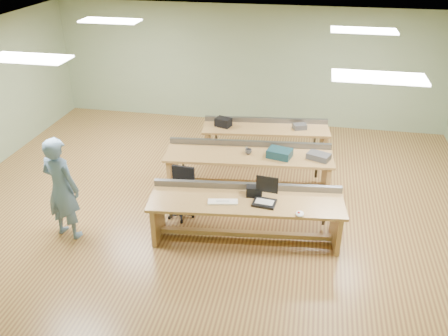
{
  "coord_description": "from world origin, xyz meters",
  "views": [
    {
      "loc": [
        1.67,
        -7.78,
        4.79
      ],
      "look_at": [
        0.27,
        -0.6,
        0.95
      ],
      "focal_mm": 38.0,
      "sensor_mm": 36.0,
      "label": 1
    }
  ],
  "objects_px": {
    "camera_bag": "(254,191)",
    "drinks_can": "(247,150)",
    "workbench_mid": "(249,162)",
    "mug": "(248,151)",
    "laptop_base": "(264,203)",
    "workbench_front": "(246,209)",
    "parts_bin_grey": "(319,156)",
    "parts_bin_teal": "(280,153)",
    "workbench_back": "(266,135)",
    "person": "(61,188)",
    "task_chair": "(181,199)"
  },
  "relations": [
    {
      "from": "workbench_front",
      "to": "drinks_can",
      "type": "xyz_separation_m",
      "value": [
        -0.26,
        1.74,
        0.24
      ]
    },
    {
      "from": "task_chair",
      "to": "parts_bin_grey",
      "type": "distance_m",
      "value": 2.73
    },
    {
      "from": "workbench_front",
      "to": "workbench_back",
      "type": "height_order",
      "value": "same"
    },
    {
      "from": "drinks_can",
      "to": "person",
      "type": "bearing_deg",
      "value": -140.57
    },
    {
      "from": "camera_bag",
      "to": "parts_bin_teal",
      "type": "bearing_deg",
      "value": 75.19
    },
    {
      "from": "camera_bag",
      "to": "mug",
      "type": "bearing_deg",
      "value": 97.48
    },
    {
      "from": "workbench_back",
      "to": "person",
      "type": "xyz_separation_m",
      "value": [
        -2.94,
        -3.57,
        0.35
      ]
    },
    {
      "from": "task_chair",
      "to": "workbench_mid",
      "type": "bearing_deg",
      "value": 55.17
    },
    {
      "from": "camera_bag",
      "to": "parts_bin_grey",
      "type": "distance_m",
      "value": 1.88
    },
    {
      "from": "task_chair",
      "to": "parts_bin_teal",
      "type": "bearing_deg",
      "value": 41.27
    },
    {
      "from": "workbench_mid",
      "to": "parts_bin_teal",
      "type": "relative_size",
      "value": 7.44
    },
    {
      "from": "workbench_mid",
      "to": "drinks_can",
      "type": "bearing_deg",
      "value": 137.05
    },
    {
      "from": "workbench_front",
      "to": "person",
      "type": "bearing_deg",
      "value": -177.16
    },
    {
      "from": "workbench_mid",
      "to": "drinks_can",
      "type": "relative_size",
      "value": 30.22
    },
    {
      "from": "workbench_mid",
      "to": "laptop_base",
      "type": "distance_m",
      "value": 1.88
    },
    {
      "from": "workbench_mid",
      "to": "camera_bag",
      "type": "xyz_separation_m",
      "value": [
        0.32,
        -1.57,
        0.27
      ]
    },
    {
      "from": "workbench_front",
      "to": "laptop_base",
      "type": "height_order",
      "value": "workbench_front"
    },
    {
      "from": "mug",
      "to": "drinks_can",
      "type": "bearing_deg",
      "value": 126.21
    },
    {
      "from": "workbench_back",
      "to": "drinks_can",
      "type": "bearing_deg",
      "value": -106.63
    },
    {
      "from": "parts_bin_teal",
      "to": "mug",
      "type": "xyz_separation_m",
      "value": [
        -0.61,
        0.02,
        -0.03
      ]
    },
    {
      "from": "workbench_mid",
      "to": "camera_bag",
      "type": "distance_m",
      "value": 1.62
    },
    {
      "from": "workbench_mid",
      "to": "mug",
      "type": "relative_size",
      "value": 25.51
    },
    {
      "from": "workbench_mid",
      "to": "parts_bin_teal",
      "type": "distance_m",
      "value": 0.66
    },
    {
      "from": "workbench_back",
      "to": "parts_bin_teal",
      "type": "xyz_separation_m",
      "value": [
        0.42,
        -1.41,
        0.27
      ]
    },
    {
      "from": "task_chair",
      "to": "mug",
      "type": "height_order",
      "value": "task_chair"
    },
    {
      "from": "workbench_mid",
      "to": "parts_bin_grey",
      "type": "relative_size",
      "value": 7.92
    },
    {
      "from": "workbench_front",
      "to": "person",
      "type": "relative_size",
      "value": 1.79
    },
    {
      "from": "laptop_base",
      "to": "mug",
      "type": "distance_m",
      "value": 1.84
    },
    {
      "from": "workbench_mid",
      "to": "person",
      "type": "bearing_deg",
      "value": -147.34
    },
    {
      "from": "person",
      "to": "drinks_can",
      "type": "bearing_deg",
      "value": -127.13
    },
    {
      "from": "task_chair",
      "to": "workbench_back",
      "type": "bearing_deg",
      "value": 70.04
    },
    {
      "from": "laptop_base",
      "to": "camera_bag",
      "type": "bearing_deg",
      "value": 137.68
    },
    {
      "from": "workbench_front",
      "to": "laptop_base",
      "type": "bearing_deg",
      "value": -22.42
    },
    {
      "from": "person",
      "to": "parts_bin_grey",
      "type": "xyz_separation_m",
      "value": [
        4.11,
        2.21,
        -0.1
      ]
    },
    {
      "from": "mug",
      "to": "parts_bin_grey",
      "type": "bearing_deg",
      "value": 1.61
    },
    {
      "from": "camera_bag",
      "to": "mug",
      "type": "xyz_separation_m",
      "value": [
        -0.33,
        1.55,
        -0.04
      ]
    },
    {
      "from": "person",
      "to": "task_chair",
      "type": "relative_size",
      "value": 1.97
    },
    {
      "from": "workbench_front",
      "to": "parts_bin_grey",
      "type": "relative_size",
      "value": 7.74
    },
    {
      "from": "workbench_mid",
      "to": "parts_bin_grey",
      "type": "height_order",
      "value": "parts_bin_grey"
    },
    {
      "from": "laptop_base",
      "to": "parts_bin_teal",
      "type": "bearing_deg",
      "value": 93.8
    },
    {
      "from": "parts_bin_teal",
      "to": "camera_bag",
      "type": "bearing_deg",
      "value": -100.35
    },
    {
      "from": "camera_bag",
      "to": "workbench_front",
      "type": "bearing_deg",
      "value": -133.62
    },
    {
      "from": "person",
      "to": "parts_bin_grey",
      "type": "relative_size",
      "value": 4.32
    },
    {
      "from": "workbench_back",
      "to": "mug",
      "type": "relative_size",
      "value": 21.66
    },
    {
      "from": "person",
      "to": "mug",
      "type": "relative_size",
      "value": 13.93
    },
    {
      "from": "person",
      "to": "parts_bin_grey",
      "type": "bearing_deg",
      "value": -138.29
    },
    {
      "from": "workbench_back",
      "to": "camera_bag",
      "type": "bearing_deg",
      "value": -94.11
    },
    {
      "from": "camera_bag",
      "to": "drinks_can",
      "type": "xyz_separation_m",
      "value": [
        -0.37,
        1.61,
        -0.03
      ]
    },
    {
      "from": "parts_bin_grey",
      "to": "mug",
      "type": "xyz_separation_m",
      "value": [
        -1.34,
        -0.04,
        -0.01
      ]
    },
    {
      "from": "camera_bag",
      "to": "drinks_can",
      "type": "height_order",
      "value": "camera_bag"
    }
  ]
}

